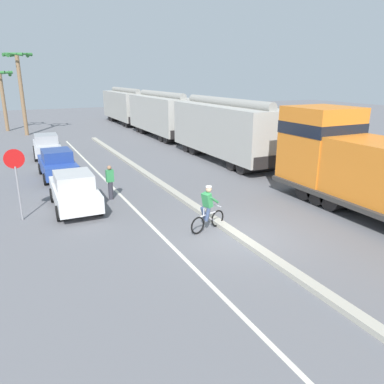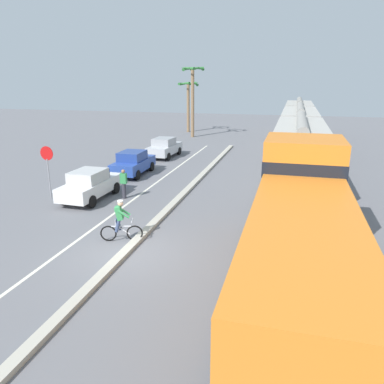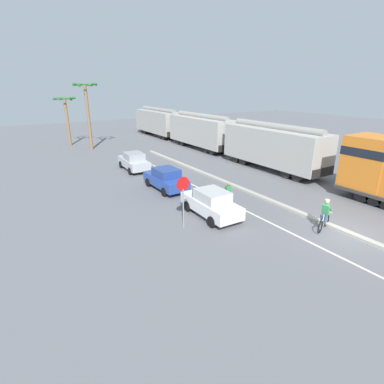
{
  "view_description": "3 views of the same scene",
  "coord_description": "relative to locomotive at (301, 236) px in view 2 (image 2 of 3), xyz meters",
  "views": [
    {
      "loc": [
        -6.89,
        -10.52,
        5.55
      ],
      "look_at": [
        -0.49,
        2.55,
        1.02
      ],
      "focal_mm": 35.0,
      "sensor_mm": 36.0,
      "label": 1
    },
    {
      "loc": [
        5.72,
        -11.78,
        6.24
      ],
      "look_at": [
        2.0,
        2.0,
        1.95
      ],
      "focal_mm": 35.0,
      "sensor_mm": 36.0,
      "label": 2
    },
    {
      "loc": [
        -14.31,
        -7.53,
        7.29
      ],
      "look_at": [
        -4.42,
        8.04,
        0.71
      ],
      "focal_mm": 28.0,
      "sensor_mm": 36.0,
      "label": 3
    }
  ],
  "objects": [
    {
      "name": "cyclist",
      "position": [
        -6.83,
        1.97,
        -0.98
      ],
      "size": [
        1.65,
        0.64,
        1.71
      ],
      "color": "black",
      "rests_on": "ground"
    },
    {
      "name": "lane_stripe",
      "position": [
        -8.57,
        7.07,
        -1.79
      ],
      "size": [
        0.14,
        36.0,
        0.01
      ],
      "primitive_type": "cube",
      "color": "silver",
      "rests_on": "ground"
    },
    {
      "name": "pedestrian_by_cars",
      "position": [
        -9.13,
        7.22,
        -0.95
      ],
      "size": [
        0.34,
        0.22,
        1.62
      ],
      "color": "#33333D",
      "rests_on": "ground"
    },
    {
      "name": "parked_car_blue",
      "position": [
        -10.83,
        12.35,
        -0.98
      ],
      "size": [
        1.86,
        4.22,
        1.62
      ],
      "color": "#28479E",
      "rests_on": "ground"
    },
    {
      "name": "parked_car_silver",
      "position": [
        -10.77,
        18.67,
        -0.98
      ],
      "size": [
        1.99,
        4.28,
        1.62
      ],
      "color": "#B7BABF",
      "rests_on": "ground"
    },
    {
      "name": "stop_sign",
      "position": [
        -13.01,
        6.18,
        0.23
      ],
      "size": [
        0.76,
        0.08,
        2.88
      ],
      "color": "gray",
      "rests_on": "ground"
    },
    {
      "name": "ground_plane",
      "position": [
        -6.17,
        1.07,
        -1.8
      ],
      "size": [
        120.0,
        120.0,
        0.0
      ],
      "primitive_type": "plane",
      "color": "slate"
    },
    {
      "name": "median_curb",
      "position": [
        -6.17,
        7.07,
        -1.72
      ],
      "size": [
        0.36,
        36.0,
        0.16
      ],
      "primitive_type": "cube",
      "color": "#B2AD9E",
      "rests_on": "ground"
    },
    {
      "name": "palm_tree_near",
      "position": [
        -13.12,
        34.45,
        2.84
      ],
      "size": [
        2.58,
        2.71,
        6.19
      ],
      "color": "#846647",
      "rests_on": "ground"
    },
    {
      "name": "locomotive",
      "position": [
        0.0,
        0.0,
        0.0
      ],
      "size": [
        3.1,
        11.61,
        4.2
      ],
      "color": "orange",
      "rests_on": "ground"
    },
    {
      "name": "hopper_car_lead",
      "position": [
        -0.0,
        12.16,
        0.28
      ],
      "size": [
        2.9,
        10.6,
        4.18
      ],
      "color": "#AFACA4",
      "rests_on": "ground"
    },
    {
      "name": "palm_tree_far",
      "position": [
        -11.47,
        30.42,
        3.91
      ],
      "size": [
        2.62,
        2.71,
        7.77
      ],
      "color": "#846647",
      "rests_on": "ground"
    },
    {
      "name": "hopper_car_middle",
      "position": [
        -0.0,
        23.76,
        0.28
      ],
      "size": [
        2.9,
        10.6,
        4.18
      ],
      "color": "#AEABA4",
      "rests_on": "ground"
    },
    {
      "name": "parked_car_white",
      "position": [
        -10.85,
        6.65,
        -0.98
      ],
      "size": [
        1.91,
        4.24,
        1.62
      ],
      "color": "silver",
      "rests_on": "ground"
    },
    {
      "name": "hopper_car_trailing",
      "position": [
        -0.0,
        35.36,
        0.28
      ],
      "size": [
        2.9,
        10.6,
        4.18
      ],
      "color": "#A7A49D",
      "rests_on": "ground"
    }
  ]
}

